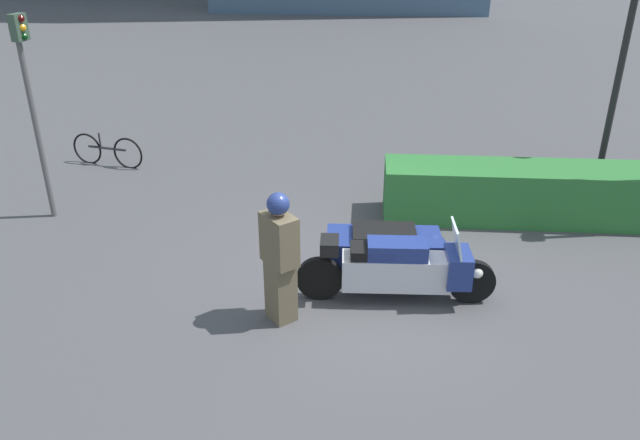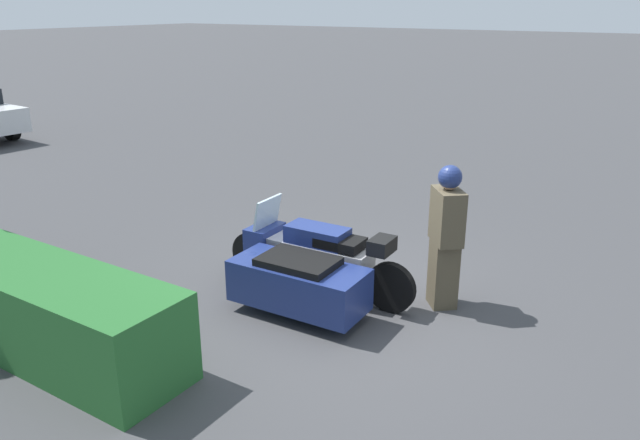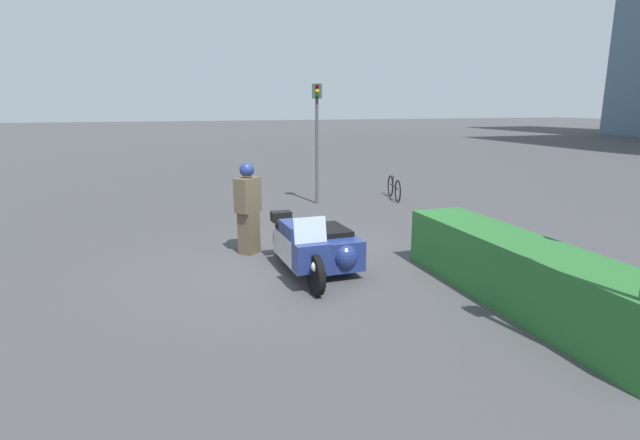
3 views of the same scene
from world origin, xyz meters
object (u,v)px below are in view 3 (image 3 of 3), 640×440
Objects in this scene: police_motorcycle at (317,246)px; traffic_light_far at (317,126)px; officer_rider at (248,206)px; hedge_bush_curbside at (523,274)px; bicycle_parked at (394,188)px.

traffic_light_far reaches higher than police_motorcycle.
officer_rider is 0.52× the size of traffic_light_far.
traffic_light_far is at bearing -176.36° from hedge_bush_curbside.
traffic_light_far is at bearing 160.32° from police_motorcycle.
police_motorcycle is 1.51× the size of officer_rider.
traffic_light_far is 3.10m from bicycle_parked.
hedge_bush_curbside is 8.24m from traffic_light_far.
bicycle_parked is (0.00, 2.45, -1.89)m from traffic_light_far.
traffic_light_far is at bearing -76.97° from bicycle_parked.
police_motorcycle is at bearing 171.21° from officer_rider.
traffic_light_far is (-8.04, -0.51, 1.75)m from hedge_bush_curbside.
hedge_bush_curbside is at bearing -0.50° from bicycle_parked.
police_motorcycle reaches higher than hedge_bush_curbside.
bicycle_parked is (-4.30, 5.19, -0.61)m from officer_rider.
officer_rider is 4.98m from hedge_bush_curbside.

